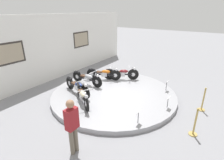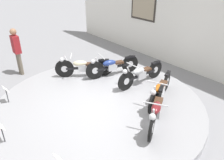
{
  "view_description": "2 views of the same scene",
  "coord_description": "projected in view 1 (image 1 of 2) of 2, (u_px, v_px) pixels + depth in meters",
  "views": [
    {
      "loc": [
        -6.4,
        -4.11,
        3.92
      ],
      "look_at": [
        -0.2,
        -0.03,
        0.9
      ],
      "focal_mm": 28.0,
      "sensor_mm": 36.0,
      "label": 1
    },
    {
      "loc": [
        4.32,
        -3.07,
        3.63
      ],
      "look_at": [
        0.08,
        0.4,
        0.78
      ],
      "focal_mm": 35.0,
      "sensor_mm": 36.0,
      "label": 2
    }
  ],
  "objects": [
    {
      "name": "ground_plane",
      "position": [
        114.0,
        96.0,
        8.52
      ],
      "size": [
        60.0,
        60.0,
        0.0
      ],
      "primitive_type": "plane",
      "color": "gray"
    },
    {
      "name": "display_platform",
      "position": [
        114.0,
        94.0,
        8.48
      ],
      "size": [
        5.89,
        5.89,
        0.19
      ],
      "primitive_type": "cylinder",
      "color": "#99999E",
      "rests_on": "ground_plane"
    },
    {
      "name": "back_wall",
      "position": [
        51.0,
        48.0,
        9.99
      ],
      "size": [
        14.0,
        0.22,
        3.69
      ],
      "color": "white",
      "rests_on": "ground_plane"
    },
    {
      "name": "motorcycle_cream",
      "position": [
        82.0,
        95.0,
        7.29
      ],
      "size": [
        1.16,
        1.68,
        0.8
      ],
      "color": "black",
      "rests_on": "display_platform"
    },
    {
      "name": "motorcycle_blue",
      "position": [
        78.0,
        86.0,
        8.15
      ],
      "size": [
        0.64,
        1.94,
        0.79
      ],
      "color": "black",
      "rests_on": "display_platform"
    },
    {
      "name": "motorcycle_silver",
      "position": [
        87.0,
        78.0,
        9.14
      ],
      "size": [
        0.54,
        1.97,
        0.79
      ],
      "color": "black",
      "rests_on": "display_platform"
    },
    {
      "name": "motorcycle_orange",
      "position": [
        104.0,
        73.0,
        9.81
      ],
      "size": [
        0.83,
        1.83,
        0.78
      ],
      "color": "black",
      "rests_on": "display_platform"
    },
    {
      "name": "motorcycle_maroon",
      "position": [
        122.0,
        73.0,
        9.83
      ],
      "size": [
        1.08,
        1.71,
        0.79
      ],
      "color": "black",
      "rests_on": "display_platform"
    },
    {
      "name": "info_placard_front_left",
      "position": [
        138.0,
        114.0,
        6.03
      ],
      "size": [
        0.26,
        0.11,
        0.51
      ],
      "color": "#333338",
      "rests_on": "display_platform"
    },
    {
      "name": "info_placard_front_centre",
      "position": [
        168.0,
        100.0,
        6.99
      ],
      "size": [
        0.26,
        0.11,
        0.51
      ],
      "color": "#333338",
      "rests_on": "display_platform"
    },
    {
      "name": "info_placard_front_right",
      "position": [
        167.0,
        83.0,
        8.5
      ],
      "size": [
        0.26,
        0.11,
        0.51
      ],
      "color": "#333338",
      "rests_on": "display_platform"
    },
    {
      "name": "visitor_standing",
      "position": [
        72.0,
        124.0,
        4.8
      ],
      "size": [
        0.36,
        0.23,
        1.73
      ],
      "color": "#6B6051",
      "rests_on": "ground_plane"
    },
    {
      "name": "stanchion_post_left_of_entry",
      "position": [
        194.0,
        126.0,
        5.76
      ],
      "size": [
        0.28,
        0.28,
        1.02
      ],
      "color": "tan",
      "rests_on": "ground_plane"
    },
    {
      "name": "stanchion_post_right_of_entry",
      "position": [
        203.0,
        103.0,
        7.19
      ],
      "size": [
        0.28,
        0.28,
        1.02
      ],
      "color": "tan",
      "rests_on": "ground_plane"
    }
  ]
}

